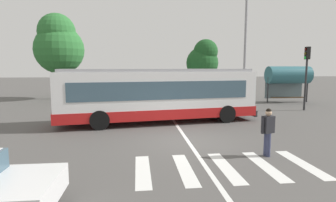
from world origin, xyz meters
name	(u,v)px	position (x,y,z in m)	size (l,w,h in m)	color
ground_plane	(185,141)	(0.00, 0.00, 0.00)	(160.00, 160.00, 0.00)	#514F4C
city_transit_bus	(158,95)	(-0.80, 4.13, 1.59)	(11.49, 4.16, 3.06)	black
pedestrian_crossing_street	(268,129)	(2.54, -2.34, 0.97)	(0.56, 0.37, 1.72)	#333856
parked_car_black	(84,93)	(-6.96, 14.79, 0.77)	(2.07, 4.60, 1.35)	black
parked_car_charcoal	(111,93)	(-4.45, 14.78, 0.77)	(2.35, 4.69, 1.35)	black
parked_car_champagne	(142,93)	(-1.58, 14.53, 0.77)	(2.13, 4.62, 1.35)	black
parked_car_teal	(170,92)	(1.12, 14.31, 0.77)	(2.16, 4.63, 1.35)	black
parked_car_white	(196,92)	(3.64, 14.12, 0.77)	(2.15, 4.62, 1.35)	black
traffic_light_far_corner	(306,68)	(10.23, 7.20, 3.11)	(0.33, 0.32, 4.62)	#28282B
bus_stop_shelter	(288,76)	(11.51, 11.66, 2.42)	(3.89, 1.54, 3.25)	#28282B
twin_arm_street_lamp	(245,37)	(6.87, 10.44, 5.62)	(4.87, 0.32, 9.11)	#939399
background_tree_left	(59,44)	(-9.63, 16.78, 5.39)	(4.78, 4.78, 8.37)	brown
background_tree_right	(203,60)	(5.04, 17.16, 3.97)	(3.41, 3.41, 6.11)	brown
crosswalk_painted_stripes	(225,167)	(0.73, -3.22, 0.00)	(5.66, 2.69, 0.01)	silver
lane_center_line	(180,130)	(0.12, 2.00, 0.00)	(0.16, 24.00, 0.01)	silver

